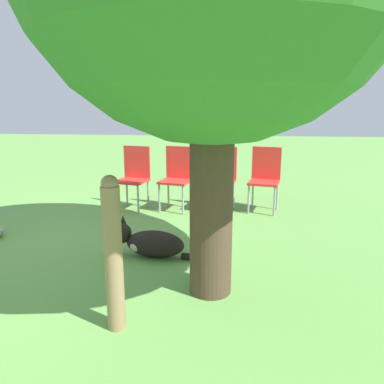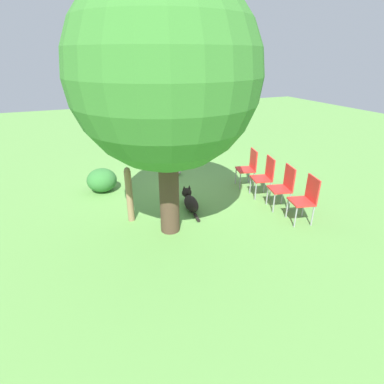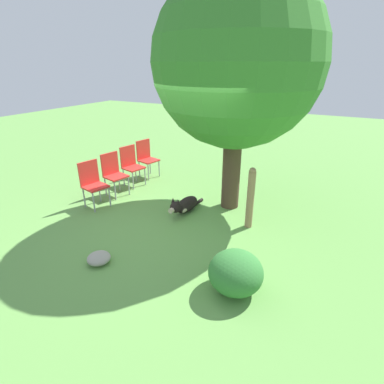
{
  "view_description": "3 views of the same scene",
  "coord_description": "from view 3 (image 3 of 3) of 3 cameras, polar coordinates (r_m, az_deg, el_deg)",
  "views": [
    {
      "loc": [
        3.65,
        1.23,
        1.64
      ],
      "look_at": [
        -0.95,
        0.79,
        0.52
      ],
      "focal_mm": 35.0,
      "sensor_mm": 36.0,
      "label": 1
    },
    {
      "loc": [
        2.12,
        5.92,
        3.12
      ],
      "look_at": [
        -0.09,
        0.48,
        0.43
      ],
      "focal_mm": 28.0,
      "sensor_mm": 36.0,
      "label": 2
    },
    {
      "loc": [
        2.56,
        -4.39,
        2.82
      ],
      "look_at": [
        0.04,
        0.47,
        0.45
      ],
      "focal_mm": 28.0,
      "sensor_mm": 36.0,
      "label": 3
    }
  ],
  "objects": [
    {
      "name": "red_chair_3",
      "position": [
        8.02,
        -8.7,
        6.76
      ],
      "size": [
        0.51,
        0.53,
        0.97
      ],
      "rotation": [
        0.0,
        0.0,
        -0.23
      ],
      "color": "red",
      "rests_on": "ground_plane"
    },
    {
      "name": "oak_tree",
      "position": [
        5.82,
        8.62,
        23.15
      ],
      "size": [
        3.07,
        3.07,
        4.37
      ],
      "color": "#4C3828",
      "rests_on": "ground_plane"
    },
    {
      "name": "red_chair_2",
      "position": [
        7.5,
        -11.53,
        5.38
      ],
      "size": [
        0.51,
        0.53,
        0.97
      ],
      "rotation": [
        0.0,
        0.0,
        -0.23
      ],
      "color": "red",
      "rests_on": "ground_plane"
    },
    {
      "name": "garden_rock",
      "position": [
        4.88,
        -17.32,
        -11.94
      ],
      "size": [
        0.35,
        0.35,
        0.16
      ],
      "color": "gray",
      "rests_on": "ground_plane"
    },
    {
      "name": "low_shrub",
      "position": [
        4.1,
        8.31,
        -14.92
      ],
      "size": [
        0.73,
        0.73,
        0.58
      ],
      "color": "#337533",
      "rests_on": "ground_plane"
    },
    {
      "name": "red_chair_1",
      "position": [
        7.01,
        -14.75,
        3.78
      ],
      "size": [
        0.51,
        0.53,
        0.97
      ],
      "rotation": [
        0.0,
        0.0,
        -0.23
      ],
      "color": "red",
      "rests_on": "ground_plane"
    },
    {
      "name": "ground_plane",
      "position": [
        5.81,
        -2.49,
        -5.64
      ],
      "size": [
        30.0,
        30.0,
        0.0
      ],
      "primitive_type": "plane",
      "color": "#609947"
    },
    {
      "name": "dog",
      "position": [
        6.07,
        -1.41,
        -2.53
      ],
      "size": [
        0.35,
        1.15,
        0.43
      ],
      "rotation": [
        0.0,
        0.0,
        4.6
      ],
      "color": "black",
      "rests_on": "ground_plane"
    },
    {
      "name": "fence_post",
      "position": [
        5.47,
        11.07,
        -1.1
      ],
      "size": [
        0.13,
        0.13,
        1.16
      ],
      "color": "#937551",
      "rests_on": "ground_plane"
    },
    {
      "name": "red_chair_0",
      "position": [
        6.55,
        -18.43,
        1.94
      ],
      "size": [
        0.51,
        0.53,
        0.97
      ],
      "rotation": [
        0.0,
        0.0,
        -0.23
      ],
      "color": "red",
      "rests_on": "ground_plane"
    }
  ]
}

